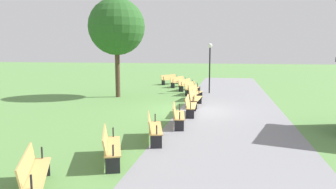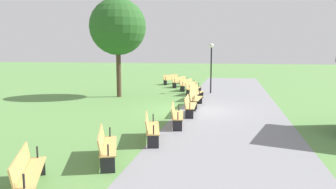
# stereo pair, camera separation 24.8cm
# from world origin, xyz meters

# --- Properties ---
(ground_plane) EXTENTS (120.00, 120.00, 0.00)m
(ground_plane) POSITION_xyz_m (0.00, 0.00, 0.00)
(ground_plane) COLOR #5B8C47
(path_paving) EXTENTS (40.73, 5.29, 0.01)m
(path_paving) POSITION_xyz_m (0.00, 1.83, 0.00)
(path_paving) COLOR gray
(path_paving) RESTS_ON ground
(bench_0) EXTENTS (1.92, 1.44, 0.89)m
(bench_0) POSITION_xyz_m (-12.53, -3.63, 0.48)
(bench_0) COLOR tan
(bench_0) RESTS_ON ground
(bench_1) EXTENTS (1.97, 1.29, 0.89)m
(bench_1) POSITION_xyz_m (-10.43, -2.48, 0.48)
(bench_1) COLOR tan
(bench_1) RESTS_ON ground
(bench_2) EXTENTS (2.01, 1.12, 0.89)m
(bench_2) POSITION_xyz_m (-8.23, -1.54, 0.48)
(bench_2) COLOR tan
(bench_2) RESTS_ON ground
(bench_3) EXTENTS (2.02, 0.95, 0.89)m
(bench_3) POSITION_xyz_m (-5.94, -0.82, 0.48)
(bench_3) COLOR tan
(bench_3) RESTS_ON ground
(bench_4) EXTENTS (2.01, 0.76, 0.89)m
(bench_4) POSITION_xyz_m (-3.59, -0.34, 0.48)
(bench_4) COLOR tan
(bench_4) RESTS_ON ground
(bench_5) EXTENTS (1.98, 0.57, 0.89)m
(bench_5) POSITION_xyz_m (-1.20, -0.10, 0.48)
(bench_5) COLOR tan
(bench_5) RESTS_ON ground
(bench_6) EXTENTS (1.98, 0.57, 0.89)m
(bench_6) POSITION_xyz_m (1.20, -0.10, 0.48)
(bench_6) COLOR tan
(bench_6) RESTS_ON ground
(bench_7) EXTENTS (2.01, 0.76, 0.89)m
(bench_7) POSITION_xyz_m (3.59, -0.34, 0.48)
(bench_7) COLOR tan
(bench_7) RESTS_ON ground
(bench_8) EXTENTS (2.02, 0.95, 0.89)m
(bench_8) POSITION_xyz_m (5.94, -0.82, 0.48)
(bench_8) COLOR tan
(bench_8) RESTS_ON ground
(bench_9) EXTENTS (2.01, 1.12, 0.89)m
(bench_9) POSITION_xyz_m (8.23, -1.54, 0.48)
(bench_9) COLOR tan
(bench_9) RESTS_ON ground
(bench_10) EXTENTS (1.97, 1.29, 0.89)m
(bench_10) POSITION_xyz_m (10.43, -2.48, 0.48)
(bench_10) COLOR tan
(bench_10) RESTS_ON ground
(tree_1) EXTENTS (3.73, 3.73, 6.54)m
(tree_1) POSITION_xyz_m (-3.91, -5.60, 4.65)
(tree_1) COLOR #4C3828
(tree_1) RESTS_ON ground
(lamp_post) EXTENTS (0.32, 0.32, 3.63)m
(lamp_post) POSITION_xyz_m (-7.06, 0.36, 2.56)
(lamp_post) COLOR black
(lamp_post) RESTS_ON ground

